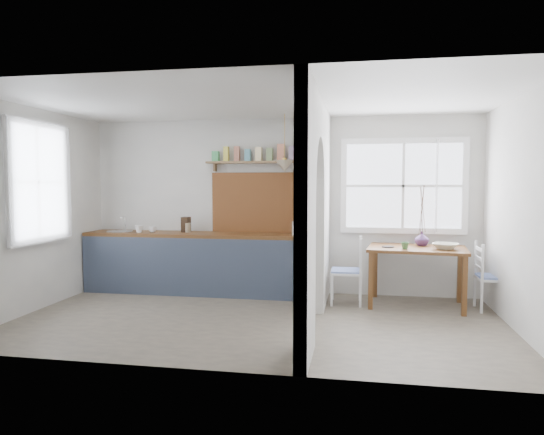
% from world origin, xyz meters
% --- Properties ---
extents(floor, '(5.80, 3.20, 0.01)m').
position_xyz_m(floor, '(0.00, 0.00, 0.00)').
color(floor, '#776D59').
rests_on(floor, ground).
extents(ceiling, '(5.80, 3.20, 0.01)m').
position_xyz_m(ceiling, '(0.00, 0.00, 2.60)').
color(ceiling, silver).
rests_on(ceiling, walls).
extents(walls, '(5.81, 3.21, 2.60)m').
position_xyz_m(walls, '(0.00, 0.00, 1.30)').
color(walls, silver).
rests_on(walls, floor).
extents(partition, '(0.12, 3.20, 2.60)m').
position_xyz_m(partition, '(0.70, 0.06, 1.45)').
color(partition, silver).
rests_on(partition, floor).
extents(kitchen_window, '(0.10, 1.16, 1.50)m').
position_xyz_m(kitchen_window, '(-2.87, 0.00, 1.65)').
color(kitchen_window, white).
rests_on(kitchen_window, walls).
extents(nook_window, '(1.76, 0.10, 1.30)m').
position_xyz_m(nook_window, '(1.80, 1.56, 1.60)').
color(nook_window, white).
rests_on(nook_window, walls).
extents(counter, '(3.50, 0.60, 0.90)m').
position_xyz_m(counter, '(-1.13, 1.33, 0.46)').
color(counter, brown).
rests_on(counter, floor).
extents(sink, '(0.40, 0.40, 0.02)m').
position_xyz_m(sink, '(-2.43, 1.30, 0.89)').
color(sink, silver).
rests_on(sink, counter).
extents(backsplash, '(1.65, 0.03, 0.90)m').
position_xyz_m(backsplash, '(-0.20, 1.58, 1.35)').
color(backsplash, brown).
rests_on(backsplash, walls).
extents(shelf, '(1.75, 0.20, 0.21)m').
position_xyz_m(shelf, '(-0.21, 1.49, 2.01)').
color(shelf, '#8F6949').
rests_on(shelf, walls).
extents(pendant_lamp, '(0.26, 0.26, 0.16)m').
position_xyz_m(pendant_lamp, '(0.15, 1.15, 1.88)').
color(pendant_lamp, beige).
rests_on(pendant_lamp, ceiling).
extents(utensil_rail, '(0.02, 0.50, 0.02)m').
position_xyz_m(utensil_rail, '(0.61, 0.90, 1.45)').
color(utensil_rail, silver).
rests_on(utensil_rail, partition).
extents(dining_table, '(1.35, 0.98, 0.79)m').
position_xyz_m(dining_table, '(1.95, 1.05, 0.39)').
color(dining_table, brown).
rests_on(dining_table, floor).
extents(chair_left, '(0.42, 0.42, 0.91)m').
position_xyz_m(chair_left, '(1.02, 1.01, 0.45)').
color(chair_left, white).
rests_on(chair_left, floor).
extents(chair_right, '(0.40, 0.40, 0.88)m').
position_xyz_m(chair_right, '(2.90, 0.98, 0.44)').
color(chair_right, white).
rests_on(chair_right, floor).
extents(kettle, '(0.24, 0.21, 0.24)m').
position_xyz_m(kettle, '(0.32, 1.23, 1.02)').
color(kettle, white).
rests_on(kettle, counter).
extents(mug_a, '(0.15, 0.15, 0.11)m').
position_xyz_m(mug_a, '(-2.07, 1.21, 0.95)').
color(mug_a, white).
rests_on(mug_a, counter).
extents(mug_b, '(0.13, 0.13, 0.09)m').
position_xyz_m(mug_b, '(-1.88, 1.27, 0.94)').
color(mug_b, white).
rests_on(mug_b, counter).
extents(knife_block, '(0.11, 0.15, 0.23)m').
position_xyz_m(knife_block, '(-1.39, 1.39, 1.01)').
color(knife_block, '#2E2016').
rests_on(knife_block, counter).
extents(jar, '(0.12, 0.12, 0.14)m').
position_xyz_m(jar, '(-1.35, 1.35, 0.97)').
color(jar, tan).
rests_on(jar, counter).
extents(towel_magenta, '(0.02, 0.03, 0.51)m').
position_xyz_m(towel_magenta, '(0.58, 0.99, 0.28)').
color(towel_magenta, '#D4236C').
rests_on(towel_magenta, counter).
extents(towel_orange, '(0.02, 0.03, 0.53)m').
position_xyz_m(towel_orange, '(0.58, 0.95, 0.25)').
color(towel_orange, '#D15A11').
rests_on(towel_orange, counter).
extents(bowl, '(0.42, 0.42, 0.08)m').
position_xyz_m(bowl, '(2.29, 0.93, 0.83)').
color(bowl, beige).
rests_on(bowl, dining_table).
extents(table_cup, '(0.11, 0.11, 0.09)m').
position_xyz_m(table_cup, '(1.77, 0.85, 0.83)').
color(table_cup, '#427642').
rests_on(table_cup, dining_table).
extents(plate, '(0.22, 0.22, 0.01)m').
position_xyz_m(plate, '(1.57, 1.00, 0.79)').
color(plate, black).
rests_on(plate, dining_table).
extents(vase, '(0.23, 0.23, 0.20)m').
position_xyz_m(vase, '(2.03, 1.25, 0.89)').
color(vase, '#4B2D5F').
rests_on(vase, dining_table).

